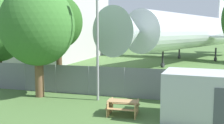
# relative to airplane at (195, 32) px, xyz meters

# --- Properties ---
(hangar_building) EXTENTS (25.50, 20.15, 16.99)m
(hangar_building) POSITION_rel_airplane_xyz_m (-28.97, -1.63, 3.31)
(hangar_building) COLOR #B2B2AD
(hangar_building) RESTS_ON ground
(perimeter_fence) EXTENTS (56.07, 0.07, 2.03)m
(perimeter_fence) POSITION_rel_airplane_xyz_m (-4.92, -24.89, -3.32)
(perimeter_fence) COLOR gray
(perimeter_fence) RESTS_ON ground
(airplane) EXTENTS (30.47, 39.03, 13.98)m
(airplane) POSITION_rel_airplane_xyz_m (0.00, 0.00, 0.00)
(airplane) COLOR silver
(airplane) RESTS_ON ground
(portable_cabin) EXTENTS (4.46, 2.90, 2.42)m
(portable_cabin) POSITION_rel_airplane_xyz_m (0.15, -28.19, -3.13)
(portable_cabin) COLOR silver
(portable_cabin) RESTS_ON ground
(picnic_bench_near_cabin) EXTENTS (1.73, 1.50, 0.76)m
(picnic_bench_near_cabin) POSITION_rel_airplane_xyz_m (-4.11, -28.46, -3.87)
(picnic_bench_near_cabin) COLOR tan
(picnic_bench_near_cabin) RESTS_ON ground
(tree_near_hangar) EXTENTS (4.88, 4.88, 7.49)m
(tree_near_hangar) POSITION_rel_airplane_xyz_m (-10.47, -26.27, 0.45)
(tree_near_hangar) COLOR brown
(tree_near_hangar) RESTS_ON ground
(tree_left_of_cabin) EXTENTS (4.09, 4.09, 7.45)m
(tree_left_of_cabin) POSITION_rel_airplane_xyz_m (-11.44, -21.57, 0.82)
(tree_left_of_cabin) COLOR #4C3823
(tree_left_of_cabin) RESTS_ON ground
(light_mast) EXTENTS (0.44, 0.44, 7.68)m
(light_mast) POSITION_rel_airplane_xyz_m (-6.38, -26.06, 0.36)
(light_mast) COLOR #99999E
(light_mast) RESTS_ON ground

